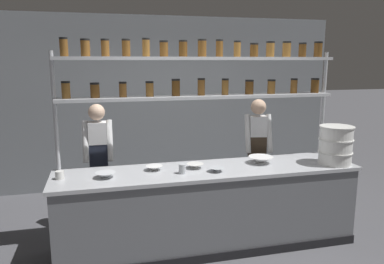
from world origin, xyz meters
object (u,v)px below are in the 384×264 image
prep_bowl_far_left (154,168)px  serving_cup_front (60,175)px  container_stack (336,145)px  prep_bowl_near_left (217,170)px  spice_shelf_unit (202,79)px  chef_center (257,150)px  chef_left (99,159)px  prep_bowl_near_right (261,160)px  serving_cup_by_board (182,169)px  prep_bowl_center_back (105,175)px  prep_bowl_center_front (195,166)px

prep_bowl_far_left → serving_cup_front: bearing=-175.7°
container_stack → prep_bowl_near_left: bearing=178.2°
spice_shelf_unit → prep_bowl_near_left: spice_shelf_unit is taller
prep_bowl_near_left → serving_cup_front: size_ratio=1.98×
container_stack → prep_bowl_far_left: (-2.07, 0.26, -0.20)m
chef_center → chef_left: bearing=-171.2°
prep_bowl_near_right → serving_cup_by_board: bearing=-170.0°
prep_bowl_far_left → prep_bowl_near_right: bearing=-0.9°
chef_left → container_stack: chef_left is taller
chef_left → prep_bowl_center_back: (0.06, -0.87, 0.05)m
prep_bowl_center_back → prep_bowl_far_left: prep_bowl_center_back is taller
serving_cup_by_board → serving_cup_front: bearing=174.5°
container_stack → prep_bowl_near_left: size_ratio=2.60×
chef_center → prep_bowl_center_front: size_ratio=8.40×
chef_center → prep_bowl_center_front: chef_center is taller
prep_bowl_near_right → prep_bowl_center_back: bearing=-176.1°
prep_bowl_near_right → serving_cup_front: (-2.22, -0.05, 0.00)m
spice_shelf_unit → prep_bowl_far_left: 1.16m
chef_left → prep_bowl_center_back: 0.87m
prep_bowl_near_right → serving_cup_by_board: (-0.98, -0.17, 0.01)m
spice_shelf_unit → prep_bowl_far_left: bearing=-158.0°
prep_bowl_center_front → serving_cup_front: serving_cup_front is taller
chef_left → prep_bowl_near_right: size_ratio=5.47×
chef_left → prep_bowl_near_right: (1.84, -0.75, 0.06)m
serving_cup_front → prep_bowl_far_left: bearing=4.3°
serving_cup_front → prep_bowl_center_back: bearing=-8.6°
prep_bowl_near_right → prep_bowl_center_front: bearing=-178.9°
chef_center → container_stack: bearing=-45.3°
container_stack → serving_cup_front: (-3.04, 0.19, -0.18)m
prep_bowl_near_left → prep_bowl_near_right: bearing=18.1°
chef_center → prep_bowl_near_left: 1.19m
prep_bowl_far_left → prep_bowl_center_back: bearing=-164.9°
serving_cup_front → chef_center: bearing=15.8°
chef_left → serving_cup_by_board: 1.26m
chef_center → serving_cup_front: size_ratio=18.40×
chef_left → container_stack: bearing=-19.5°
prep_bowl_near_right → prep_bowl_far_left: bearing=179.1°
prep_bowl_near_left → prep_bowl_center_back: bearing=176.3°
container_stack → prep_bowl_near_left: container_stack is taller
prep_bowl_near_left → prep_bowl_far_left: prep_bowl_far_left is taller
prep_bowl_center_back → prep_bowl_near_left: bearing=-3.7°
prep_bowl_far_left → prep_bowl_center_front: bearing=-4.2°
chef_center → serving_cup_front: (-2.46, -0.70, 0.05)m
chef_left → prep_bowl_near_left: (1.23, -0.95, 0.04)m
chef_left → prep_bowl_near_right: chef_left is taller
prep_bowl_near_right → serving_cup_by_board: 1.00m
chef_left → serving_cup_by_board: bearing=-46.1°
spice_shelf_unit → container_stack: (1.46, -0.51, -0.75)m
spice_shelf_unit → container_stack: 1.72m
chef_left → serving_cup_front: (-0.39, -0.80, 0.06)m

